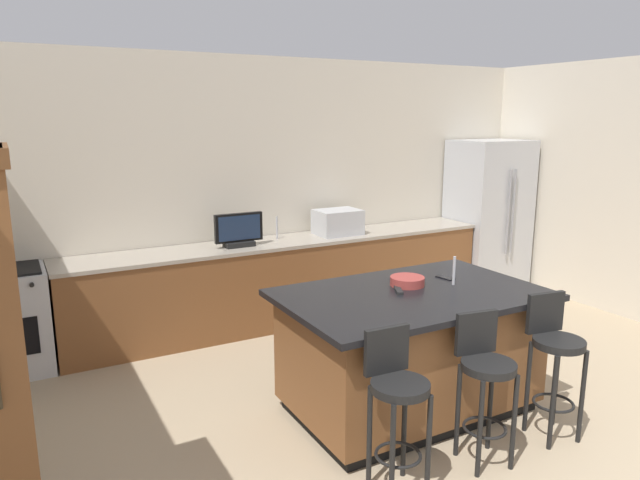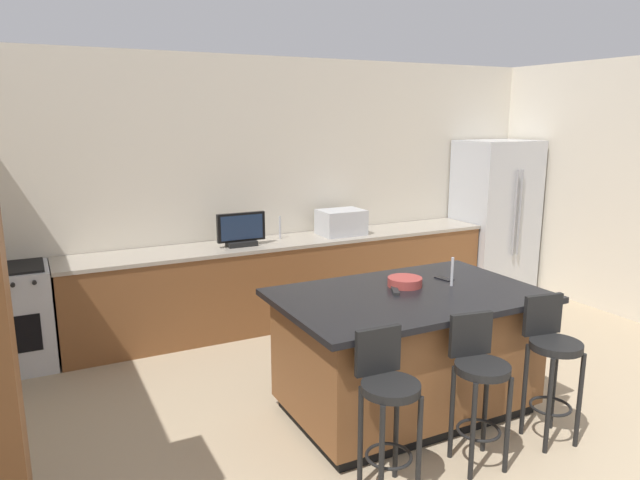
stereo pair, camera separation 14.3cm
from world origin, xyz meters
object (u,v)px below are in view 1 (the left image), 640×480
at_px(bar_stool_center, 485,376).
at_px(cell_phone, 445,278).
at_px(range_oven, 4,322).
at_px(tv_monitor, 239,231).
at_px(bar_stool_left, 396,398).
at_px(bar_stool_right, 554,353).
at_px(kitchen_island, 410,350).
at_px(fruit_bowl, 407,281).
at_px(tv_remote, 399,290).
at_px(refrigerator, 488,215).
at_px(microwave, 338,222).

relative_size(bar_stool_center, cell_phone, 6.41).
distance_m(range_oven, bar_stool_center, 3.94).
relative_size(tv_monitor, bar_stool_left, 0.50).
height_order(bar_stool_right, cell_phone, bar_stool_right).
height_order(bar_stool_left, bar_stool_right, bar_stool_right).
xyz_separation_m(kitchen_island, cell_phone, (0.46, 0.17, 0.45)).
distance_m(bar_stool_center, fruit_bowl, 0.98).
distance_m(bar_stool_left, cell_phone, 1.48).
bearing_deg(cell_phone, bar_stool_left, -150.18).
bearing_deg(tv_remote, bar_stool_center, -57.36).
bearing_deg(range_oven, refrigerator, -0.50).
distance_m(refrigerator, tv_monitor, 3.34).
distance_m(range_oven, bar_stool_left, 3.51).
bearing_deg(bar_stool_center, fruit_bowl, 95.23).
bearing_deg(range_oven, tv_remote, -39.32).
xyz_separation_m(bar_stool_right, fruit_bowl, (-0.56, 0.91, 0.35)).
distance_m(cell_phone, tv_remote, 0.55).
height_order(range_oven, fruit_bowl, fruit_bowl).
relative_size(bar_stool_left, fruit_bowl, 3.78).
relative_size(bar_stool_left, cell_phone, 6.52).
bearing_deg(bar_stool_left, range_oven, 126.90).
height_order(range_oven, tv_monitor, tv_monitor).
xyz_separation_m(bar_stool_left, tv_remote, (0.59, 0.80, 0.34)).
relative_size(microwave, bar_stool_center, 0.50).
xyz_separation_m(bar_stool_left, bar_stool_right, (1.30, -0.01, 0.01)).
bearing_deg(bar_stool_left, tv_monitor, 89.82).
xyz_separation_m(kitchen_island, bar_stool_center, (0.01, -0.75, 0.11)).
bearing_deg(fruit_bowl, tv_monitor, 107.06).
bearing_deg(tv_monitor, tv_remote, -77.63).
xyz_separation_m(refrigerator, tv_monitor, (-3.34, -0.00, 0.11)).
bearing_deg(tv_monitor, bar_stool_right, -67.90).
relative_size(refrigerator, tv_remote, 11.02).
bearing_deg(refrigerator, cell_phone, -140.53).
relative_size(bar_stool_left, bar_stool_right, 0.99).
bearing_deg(tv_monitor, refrigerator, 0.05).
relative_size(range_oven, fruit_bowl, 3.54).
distance_m(bar_stool_left, bar_stool_center, 0.67).
relative_size(kitchen_island, bar_stool_center, 1.97).
distance_m(refrigerator, bar_stool_center, 4.03).
distance_m(bar_stool_center, bar_stool_right, 0.63).
bearing_deg(range_oven, fruit_bowl, -36.43).
height_order(kitchen_island, cell_phone, cell_phone).
bearing_deg(cell_phone, fruit_bowl, 173.16).
xyz_separation_m(microwave, bar_stool_left, (-1.30, -2.90, -0.44)).
relative_size(bar_stool_right, fruit_bowl, 3.84).
xyz_separation_m(range_oven, bar_stool_center, (2.65, -2.91, 0.12)).
distance_m(refrigerator, bar_stool_left, 4.51).
height_order(kitchen_island, bar_stool_right, bar_stool_right).
xyz_separation_m(microwave, tv_monitor, (-1.17, -0.05, 0.02)).
xyz_separation_m(kitchen_island, tv_remote, (-0.08, 0.06, 0.46)).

